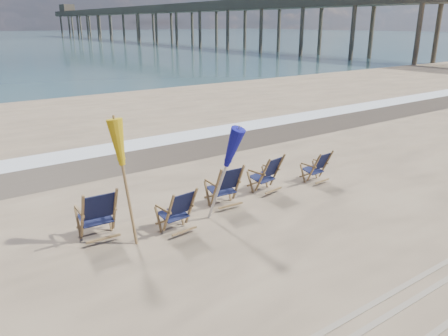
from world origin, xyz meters
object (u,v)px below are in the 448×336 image
object	(u,v)px
beach_chair_1	(191,208)
fishing_pier	(168,19)
beach_chair_0	(115,211)
beach_chair_4	(326,165)
umbrella_yellow	(124,150)
beach_chair_3	(277,171)
beach_chair_2	(238,184)
umbrella_blue	(222,146)

from	to	relation	value
beach_chair_1	fishing_pier	distance (m)	82.54
beach_chair_0	fishing_pier	distance (m)	82.70
beach_chair_4	fishing_pier	size ratio (longest dim) A/B	0.01
umbrella_yellow	beach_chair_4	bearing A→B (deg)	1.61
beach_chair_3	umbrella_yellow	bearing A→B (deg)	-3.46
beach_chair_4	umbrella_yellow	size ratio (longest dim) A/B	0.37
beach_chair_2	fishing_pier	size ratio (longest dim) A/B	0.01
beach_chair_3	umbrella_blue	distance (m)	2.59
fishing_pier	umbrella_yellow	bearing A→B (deg)	-119.30
beach_chair_1	beach_chair_4	distance (m)	4.43
beach_chair_1	umbrella_yellow	bearing A→B (deg)	-15.76
beach_chair_1	beach_chair_3	xyz separation A→B (m)	(2.91, 0.65, 0.01)
beach_chair_3	umbrella_yellow	world-z (taller)	umbrella_yellow
beach_chair_2	fishing_pier	bearing A→B (deg)	-113.96
beach_chair_2	umbrella_yellow	size ratio (longest dim) A/B	0.44
beach_chair_1	fishing_pier	xyz separation A→B (m)	(39.29, 72.47, 4.16)
beach_chair_3	umbrella_yellow	distance (m)	4.40
beach_chair_1	beach_chair_2	xyz separation A→B (m)	(1.54, 0.45, 0.04)
beach_chair_4	beach_chair_3	bearing A→B (deg)	-13.89
beach_chair_1	umbrella_blue	size ratio (longest dim) A/B	0.44
beach_chair_3	umbrella_blue	xyz separation A→B (m)	(-2.20, -0.70, 1.17)
beach_chair_2	beach_chair_1	bearing A→B (deg)	20.02
beach_chair_2	fishing_pier	distance (m)	81.42
beach_chair_1	fishing_pier	bearing A→B (deg)	-123.63
beach_chair_0	beach_chair_3	size ratio (longest dim) A/B	1.11
fishing_pier	beach_chair_4	bearing A→B (deg)	-115.82
beach_chair_0	umbrella_blue	bearing A→B (deg)	166.53
beach_chair_2	umbrella_blue	bearing A→B (deg)	35.14
fishing_pier	umbrella_blue	bearing A→B (deg)	-118.01
beach_chair_0	beach_chair_3	bearing A→B (deg)	-175.67
beach_chair_3	beach_chair_2	bearing A→B (deg)	-1.03
beach_chair_0	beach_chair_1	distance (m)	1.50
beach_chair_3	umbrella_blue	world-z (taller)	umbrella_blue
umbrella_yellow	umbrella_blue	world-z (taller)	umbrella_yellow
beach_chair_1	fishing_pier	size ratio (longest dim) A/B	0.01
umbrella_blue	beach_chair_4	bearing A→B (deg)	6.91
beach_chair_1	beach_chair_3	size ratio (longest dim) A/B	0.98
umbrella_blue	beach_chair_1	bearing A→B (deg)	175.35
beach_chair_0	beach_chair_2	bearing A→B (deg)	-179.07
beach_chair_0	umbrella_yellow	size ratio (longest dim) A/B	0.46
beach_chair_1	beach_chair_4	bearing A→B (deg)	179.91
beach_chair_2	umbrella_yellow	distance (m)	3.10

